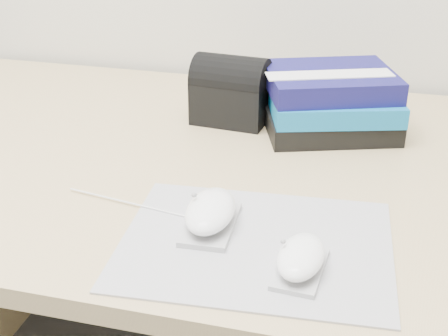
% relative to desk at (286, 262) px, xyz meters
% --- Properties ---
extents(desk, '(1.60, 0.80, 0.73)m').
position_rel_desk_xyz_m(desk, '(0.00, 0.00, 0.00)').
color(desk, tan).
rests_on(desk, ground).
extents(mousepad, '(0.36, 0.29, 0.00)m').
position_rel_desk_xyz_m(mousepad, '(0.00, -0.30, 0.24)').
color(mousepad, gray).
rests_on(mousepad, desk).
extents(mouse_rear, '(0.07, 0.12, 0.05)m').
position_rel_desk_xyz_m(mouse_rear, '(-0.07, -0.28, 0.26)').
color(mouse_rear, '#A2A1A4').
rests_on(mouse_rear, mousepad).
extents(mouse_front, '(0.06, 0.10, 0.04)m').
position_rel_desk_xyz_m(mouse_front, '(0.06, -0.35, 0.26)').
color(mouse_front, '#A5A5A8').
rests_on(mouse_front, mousepad).
extents(usb_cable, '(0.19, 0.04, 0.00)m').
position_rel_desk_xyz_m(usb_cable, '(-0.20, -0.25, 0.24)').
color(usb_cable, white).
rests_on(usb_cable, mousepad).
extents(book_stack, '(0.27, 0.24, 0.11)m').
position_rel_desk_xyz_m(book_stack, '(0.05, 0.10, 0.29)').
color(book_stack, black).
rests_on(book_stack, desk).
extents(pouch, '(0.14, 0.10, 0.13)m').
position_rel_desk_xyz_m(pouch, '(-0.13, 0.09, 0.30)').
color(pouch, black).
rests_on(pouch, desk).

